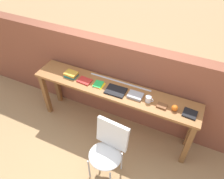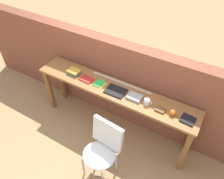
{
  "view_description": "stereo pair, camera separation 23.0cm",
  "coord_description": "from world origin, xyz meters",
  "px_view_note": "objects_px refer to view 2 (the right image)",
  "views": [
    {
      "loc": [
        0.95,
        -1.82,
        2.99
      ],
      "look_at": [
        0.0,
        0.25,
        0.9
      ],
      "focal_mm": 35.0,
      "sensor_mm": 36.0,
      "label": 1
    },
    {
      "loc": [
        1.16,
        -1.71,
        2.99
      ],
      "look_at": [
        0.0,
        0.25,
        0.9
      ],
      "focal_mm": 35.0,
      "sensor_mm": 36.0,
      "label": 2
    }
  ],
  "objects_px": {
    "book_open_centre": "(116,91)",
    "sports_ball_small": "(173,113)",
    "chair_white_moulded": "(102,148)",
    "book_repair_rightmost": "(188,120)",
    "magazine_cycling": "(86,79)",
    "leather_journal_brown": "(160,110)",
    "pamphlet_pile_colourful": "(100,84)",
    "mug": "(147,102)",
    "book_stack_leftmost": "(74,72)"
  },
  "relations": [
    {
      "from": "mug",
      "to": "chair_white_moulded",
      "type": "bearing_deg",
      "value": -112.58
    },
    {
      "from": "chair_white_moulded",
      "to": "book_repair_rightmost",
      "type": "xyz_separation_m",
      "value": [
        0.83,
        0.69,
        0.36
      ]
    },
    {
      "from": "book_stack_leftmost",
      "to": "book_repair_rightmost",
      "type": "height_order",
      "value": "book_stack_leftmost"
    },
    {
      "from": "magazine_cycling",
      "to": "leather_journal_brown",
      "type": "bearing_deg",
      "value": 3.42
    },
    {
      "from": "pamphlet_pile_colourful",
      "to": "book_repair_rightmost",
      "type": "xyz_separation_m",
      "value": [
        1.32,
        -0.02,
        0.0
      ]
    },
    {
      "from": "magazine_cycling",
      "to": "leather_journal_brown",
      "type": "height_order",
      "value": "leather_journal_brown"
    },
    {
      "from": "book_stack_leftmost",
      "to": "magazine_cycling",
      "type": "bearing_deg",
      "value": -5.38
    },
    {
      "from": "book_stack_leftmost",
      "to": "magazine_cycling",
      "type": "height_order",
      "value": "book_stack_leftmost"
    },
    {
      "from": "sports_ball_small",
      "to": "mug",
      "type": "bearing_deg",
      "value": 178.75
    },
    {
      "from": "mug",
      "to": "magazine_cycling",
      "type": "bearing_deg",
      "value": 179.57
    },
    {
      "from": "book_open_centre",
      "to": "sports_ball_small",
      "type": "bearing_deg",
      "value": -1.36
    },
    {
      "from": "book_open_centre",
      "to": "leather_journal_brown",
      "type": "height_order",
      "value": "leather_journal_brown"
    },
    {
      "from": "magazine_cycling",
      "to": "pamphlet_pile_colourful",
      "type": "bearing_deg",
      "value": 8.15
    },
    {
      "from": "book_stack_leftmost",
      "to": "book_repair_rightmost",
      "type": "bearing_deg",
      "value": -0.79
    },
    {
      "from": "magazine_cycling",
      "to": "sports_ball_small",
      "type": "xyz_separation_m",
      "value": [
        1.35,
        -0.02,
        0.03
      ]
    },
    {
      "from": "mug",
      "to": "sports_ball_small",
      "type": "bearing_deg",
      "value": -1.25
    },
    {
      "from": "sports_ball_small",
      "to": "book_repair_rightmost",
      "type": "bearing_deg",
      "value": 3.99
    },
    {
      "from": "magazine_cycling",
      "to": "sports_ball_small",
      "type": "height_order",
      "value": "sports_ball_small"
    },
    {
      "from": "pamphlet_pile_colourful",
      "to": "book_open_centre",
      "type": "bearing_deg",
      "value": -4.17
    },
    {
      "from": "book_stack_leftmost",
      "to": "mug",
      "type": "bearing_deg",
      "value": -1.42
    },
    {
      "from": "magazine_cycling",
      "to": "book_repair_rightmost",
      "type": "height_order",
      "value": "same"
    },
    {
      "from": "magazine_cycling",
      "to": "book_open_centre",
      "type": "relative_size",
      "value": 0.71
    },
    {
      "from": "book_stack_leftmost",
      "to": "pamphlet_pile_colourful",
      "type": "relative_size",
      "value": 1.15
    },
    {
      "from": "magazine_cycling",
      "to": "sports_ball_small",
      "type": "bearing_deg",
      "value": 3.81
    },
    {
      "from": "book_open_centre",
      "to": "mug",
      "type": "relative_size",
      "value": 2.59
    },
    {
      "from": "pamphlet_pile_colourful",
      "to": "book_open_centre",
      "type": "distance_m",
      "value": 0.29
    },
    {
      "from": "mug",
      "to": "sports_ball_small",
      "type": "relative_size",
      "value": 1.33
    },
    {
      "from": "book_repair_rightmost",
      "to": "book_open_centre",
      "type": "bearing_deg",
      "value": -175.25
    },
    {
      "from": "chair_white_moulded",
      "to": "book_open_centre",
      "type": "xyz_separation_m",
      "value": [
        -0.2,
        0.68,
        0.36
      ]
    },
    {
      "from": "book_stack_leftmost",
      "to": "mug",
      "type": "relative_size",
      "value": 1.79
    },
    {
      "from": "book_open_centre",
      "to": "pamphlet_pile_colourful",
      "type": "bearing_deg",
      "value": 175.08
    },
    {
      "from": "magazine_cycling",
      "to": "book_repair_rightmost",
      "type": "relative_size",
      "value": 1.17
    },
    {
      "from": "leather_journal_brown",
      "to": "sports_ball_small",
      "type": "distance_m",
      "value": 0.16
    },
    {
      "from": "book_stack_leftmost",
      "to": "chair_white_moulded",
      "type": "bearing_deg",
      "value": -36.73
    },
    {
      "from": "book_stack_leftmost",
      "to": "magazine_cycling",
      "type": "relative_size",
      "value": 0.97
    },
    {
      "from": "mug",
      "to": "book_repair_rightmost",
      "type": "distance_m",
      "value": 0.55
    },
    {
      "from": "sports_ball_small",
      "to": "book_open_centre",
      "type": "bearing_deg",
      "value": 179.38
    },
    {
      "from": "chair_white_moulded",
      "to": "pamphlet_pile_colourful",
      "type": "bearing_deg",
      "value": 124.35
    },
    {
      "from": "chair_white_moulded",
      "to": "magazine_cycling",
      "type": "distance_m",
      "value": 1.05
    },
    {
      "from": "magazine_cycling",
      "to": "book_repair_rightmost",
      "type": "bearing_deg",
      "value": 4.4
    },
    {
      "from": "chair_white_moulded",
      "to": "mug",
      "type": "distance_m",
      "value": 0.84
    },
    {
      "from": "pamphlet_pile_colourful",
      "to": "book_open_centre",
      "type": "height_order",
      "value": "book_open_centre"
    },
    {
      "from": "mug",
      "to": "sports_ball_small",
      "type": "distance_m",
      "value": 0.35
    },
    {
      "from": "book_open_centre",
      "to": "leather_journal_brown",
      "type": "distance_m",
      "value": 0.67
    },
    {
      "from": "pamphlet_pile_colourful",
      "to": "mug",
      "type": "height_order",
      "value": "mug"
    },
    {
      "from": "book_open_centre",
      "to": "leather_journal_brown",
      "type": "bearing_deg",
      "value": -2.05
    },
    {
      "from": "leather_journal_brown",
      "to": "book_stack_leftmost",
      "type": "bearing_deg",
      "value": -178.21
    },
    {
      "from": "book_stack_leftmost",
      "to": "book_open_centre",
      "type": "height_order",
      "value": "book_stack_leftmost"
    },
    {
      "from": "magazine_cycling",
      "to": "sports_ball_small",
      "type": "relative_size",
      "value": 2.46
    },
    {
      "from": "pamphlet_pile_colourful",
      "to": "mug",
      "type": "distance_m",
      "value": 0.77
    }
  ]
}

